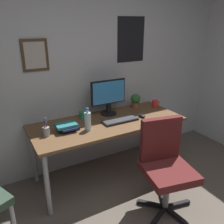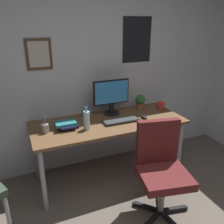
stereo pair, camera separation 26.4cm
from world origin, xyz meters
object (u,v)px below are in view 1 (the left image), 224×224
at_px(office_chair, 165,162).
at_px(coffee_mug_far, 155,104).
at_px(monitor, 108,96).
at_px(computer_mouse, 142,116).
at_px(pen_cup, 46,131).
at_px(water_bottle, 88,121).
at_px(potted_plant, 136,100).
at_px(book_stack_left, 67,127).
at_px(coffee_mug_near, 83,115).
at_px(keyboard, 120,120).

relative_size(office_chair, coffee_mug_far, 7.70).
bearing_deg(office_chair, monitor, 96.84).
bearing_deg(computer_mouse, pen_cup, 177.03).
xyz_separation_m(monitor, water_bottle, (-0.42, -0.32, -0.13)).
height_order(water_bottle, potted_plant, water_bottle).
xyz_separation_m(pen_cup, book_stack_left, (0.23, 0.01, -0.01)).
height_order(monitor, coffee_mug_far, monitor).
bearing_deg(potted_plant, coffee_mug_near, 179.91).
xyz_separation_m(office_chair, coffee_mug_near, (-0.45, 0.98, 0.25)).
height_order(monitor, pen_cup, monitor).
relative_size(keyboard, coffee_mug_far, 3.49).
xyz_separation_m(office_chair, potted_plant, (0.31, 0.98, 0.31)).
bearing_deg(office_chair, pen_cup, 142.88).
xyz_separation_m(keyboard, book_stack_left, (-0.62, 0.06, 0.03)).
bearing_deg(water_bottle, office_chair, -50.20).
xyz_separation_m(coffee_mug_near, book_stack_left, (-0.28, -0.25, -0.00)).
distance_m(coffee_mug_near, pen_cup, 0.57).
distance_m(computer_mouse, coffee_mug_near, 0.71).
distance_m(keyboard, coffee_mug_far, 0.70).
bearing_deg(coffee_mug_near, computer_mouse, -26.29).
xyz_separation_m(keyboard, pen_cup, (-0.85, 0.05, 0.04)).
height_order(pen_cup, book_stack_left, pen_cup).
xyz_separation_m(office_chair, water_bottle, (-0.54, 0.64, 0.31)).
bearing_deg(water_bottle, book_stack_left, 154.92).
height_order(water_bottle, coffee_mug_far, water_bottle).
bearing_deg(keyboard, monitor, 90.40).
xyz_separation_m(computer_mouse, coffee_mug_near, (-0.64, 0.31, 0.03)).
height_order(monitor, coffee_mug_near, monitor).
relative_size(monitor, potted_plant, 2.36).
height_order(office_chair, monitor, monitor).
xyz_separation_m(coffee_mug_near, pen_cup, (-0.51, -0.26, 0.01)).
relative_size(keyboard, coffee_mug_near, 3.38).
bearing_deg(pen_cup, coffee_mug_far, 5.62).
bearing_deg(pen_cup, monitor, 15.42).
distance_m(computer_mouse, potted_plant, 0.35).
xyz_separation_m(water_bottle, pen_cup, (-0.42, 0.08, -0.05)).
distance_m(monitor, coffee_mug_near, 0.39).
height_order(monitor, water_bottle, monitor).
bearing_deg(computer_mouse, office_chair, -105.63).
distance_m(keyboard, coffee_mug_near, 0.46).
bearing_deg(monitor, coffee_mug_near, 176.24).
distance_m(keyboard, pen_cup, 0.85).
bearing_deg(water_bottle, keyboard, 4.68).
relative_size(coffee_mug_near, coffee_mug_far, 1.03).
bearing_deg(pen_cup, keyboard, -3.32).
relative_size(water_bottle, coffee_mug_near, 1.99).
height_order(coffee_mug_near, potted_plant, potted_plant).
distance_m(monitor, coffee_mug_far, 0.71).
bearing_deg(book_stack_left, keyboard, -5.28).
height_order(office_chair, book_stack_left, office_chair).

